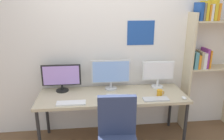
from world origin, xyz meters
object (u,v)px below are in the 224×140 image
monitor_center (111,73)px  keyboard_left (71,103)px  laptop_closed (117,98)px  bookshelf (209,55)px  keyboard_right (156,99)px  computer_mouse (184,98)px  coffee_mug (160,93)px  monitor_left (61,77)px  desk (112,98)px  monitor_right (158,73)px

monitor_center → keyboard_left: (-0.56, -0.44, -0.24)m
keyboard_left → laptop_closed: 0.62m
bookshelf → keyboard_right: bearing=-154.1°
monitor_center → computer_mouse: monitor_center is taller
keyboard_left → computer_mouse: size_ratio=3.90×
keyboard_right → laptop_closed: bearing=170.7°
keyboard_right → coffee_mug: 0.15m
computer_mouse → laptop_closed: bearing=173.7°
laptop_closed → monitor_left: bearing=166.9°
keyboard_left → coffee_mug: coffee_mug is taller
monitor_center → keyboard_right: bearing=-38.3°
desk → keyboard_left: size_ratio=5.55×
monitor_left → laptop_closed: bearing=-25.0°
monitor_right → keyboard_right: bearing=-109.8°
bookshelf → monitor_left: bookshelf is taller
monitor_right → laptop_closed: size_ratio=1.52×
monitor_left → monitor_center: bearing=0.0°
laptop_closed → coffee_mug: bearing=15.1°
desk → laptop_closed: 0.17m
monitor_center → computer_mouse: bearing=-25.8°
bookshelf → monitor_center: (-1.50, -0.02, -0.24)m
monitor_left → computer_mouse: (1.67, -0.46, -0.21)m
monitor_center → monitor_left: bearing=-180.0°
keyboard_left → monitor_left: bearing=109.8°
desk → keyboard_right: bearing=-22.3°
bookshelf → keyboard_right: size_ratio=5.94×
keyboard_right → desk: bearing=157.7°
laptop_closed → coffee_mug: size_ratio=3.02×
bookshelf → desk: bearing=-171.3°
monitor_left → monitor_center: size_ratio=0.96×
computer_mouse → coffee_mug: size_ratio=0.91×
bookshelf → monitor_right: bookshelf is taller
desk → computer_mouse: computer_mouse is taller
monitor_right → desk: bearing=-163.6°
keyboard_right → laptop_closed: size_ratio=1.07×
monitor_left → keyboard_right: size_ratio=1.63×
keyboard_right → coffee_mug: coffee_mug is taller
desk → keyboard_left: bearing=-157.7°
desk → monitor_center: size_ratio=3.57×
monitor_center → monitor_right: 0.72m
monitor_right → keyboard_right: monitor_right is taller
monitor_right → computer_mouse: monitor_right is taller
desk → computer_mouse: 0.98m
desk → keyboard_right: 0.61m
desk → keyboard_left: keyboard_left is taller
bookshelf → keyboard_left: (-2.06, -0.46, -0.48)m
monitor_center → keyboard_left: bearing=-141.7°
monitor_left → laptop_closed: size_ratio=1.74×
monitor_left → monitor_right: 1.44m
bookshelf → monitor_left: size_ratio=3.64×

